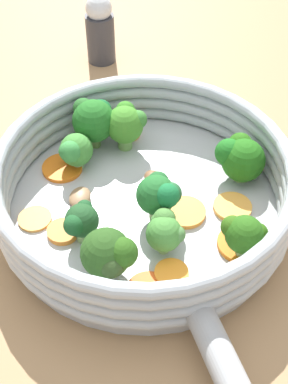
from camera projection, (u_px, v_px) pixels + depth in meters
ground_plane at (144, 213)px, 0.54m from camera, size 4.00×4.00×0.00m
skillet at (144, 208)px, 0.53m from camera, size 0.27×0.27×0.02m
skillet_rim_wall at (144, 182)px, 0.51m from camera, size 0.29×0.29×0.06m
skillet_rivet_left at (159, 316)px, 0.43m from camera, size 0.01×0.01×0.01m
skillet_rivet_right at (226, 296)px, 0.45m from camera, size 0.01×0.01×0.01m
carrot_slice_0 at (63, 231)px, 0.50m from camera, size 0.03×0.03×0.01m
carrot_slice_1 at (35, 219)px, 0.51m from camera, size 0.05×0.05×0.00m
carrot_slice_2 at (185, 213)px, 0.51m from camera, size 0.05×0.05×0.01m
carrot_slice_3 at (62, 168)px, 0.56m from camera, size 0.06×0.06×0.00m
carrot_slice_4 at (232, 207)px, 0.52m from camera, size 0.05×0.05×0.00m
carrot_slice_5 at (241, 244)px, 0.49m from camera, size 0.05×0.05×0.00m
carrot_slice_6 at (128, 133)px, 0.60m from camera, size 0.03×0.03×0.00m
carrot_slice_7 at (171, 273)px, 0.47m from camera, size 0.04×0.04×0.01m
carrot_slice_8 at (149, 291)px, 0.45m from camera, size 0.05×0.05×0.00m
broccoli_floret_0 at (240, 157)px, 0.54m from camera, size 0.05×0.05×0.05m
broccoli_floret_1 at (109, 254)px, 0.45m from camera, size 0.04×0.05×0.05m
broccoli_floret_2 at (165, 231)px, 0.47m from camera, size 0.04×0.04×0.04m
broccoli_floret_3 at (244, 234)px, 0.46m from camera, size 0.03×0.04×0.05m
broccoli_floret_4 at (126, 124)px, 0.56m from camera, size 0.04×0.04×0.05m
broccoli_floret_5 at (74, 151)px, 0.54m from camera, size 0.04×0.03×0.04m
broccoli_floret_6 at (81, 221)px, 0.48m from camera, size 0.04×0.03×0.04m
broccoli_floret_7 at (159, 194)px, 0.49m from camera, size 0.04×0.04×0.05m
broccoli_floret_8 at (94, 119)px, 0.56m from camera, size 0.05×0.05×0.06m
mushroom_piece_0 at (155, 179)px, 0.54m from camera, size 0.03×0.03×0.01m
mushroom_piece_1 at (80, 197)px, 0.53m from camera, size 0.03×0.03×0.01m
salt_shaker at (100, 30)px, 0.70m from camera, size 0.04×0.04×0.09m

